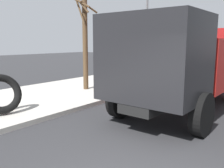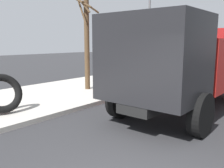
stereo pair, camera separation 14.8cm
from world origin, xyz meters
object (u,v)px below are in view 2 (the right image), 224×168
object	(u,v)px
bare_tree	(86,38)
loose_tire	(2,93)
dump_truck_red	(189,63)
street_light_pole	(149,34)

from	to	relation	value
bare_tree	loose_tire	bearing A→B (deg)	-170.37
dump_truck_red	bare_tree	world-z (taller)	bare_tree
bare_tree	street_light_pole	bearing A→B (deg)	-12.86
dump_truck_red	street_light_pole	distance (m)	5.72
loose_tire	dump_truck_red	size ratio (longest dim) A/B	0.17
bare_tree	street_light_pole	world-z (taller)	street_light_pole
bare_tree	street_light_pole	size ratio (longest dim) A/B	0.84
loose_tire	dump_truck_red	distance (m)	6.03
dump_truck_red	street_light_pole	size ratio (longest dim) A/B	1.37
loose_tire	street_light_pole	world-z (taller)	street_light_pole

